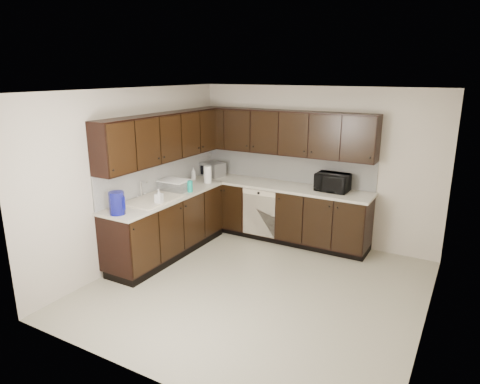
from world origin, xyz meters
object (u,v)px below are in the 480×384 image
Objects in this scene: sink at (153,204)px; toaster_oven at (213,169)px; storage_bin at (174,186)px; blue_pitcher at (117,203)px; microwave at (332,182)px.

sink reaches higher than toaster_oven.
sink reaches higher than storage_bin.
blue_pitcher reaches higher than storage_bin.
sink is 1.69m from toaster_oven.
blue_pitcher is at bearing -75.52° from toaster_oven.
storage_bin is 1.26m from blue_pitcher.
blue_pitcher is at bearing -87.41° from storage_bin.
sink is at bearing -75.06° from toaster_oven.
microwave is at bearing 14.41° from toaster_oven.
toaster_oven is 0.91× the size of storage_bin.
sink is at bearing -138.17° from microwave.
toaster_oven reaches higher than storage_bin.
microwave is (2.07, 1.75, 0.20)m from sink.
sink is 2.75× the size of blue_pitcher.
microwave reaches higher than toaster_oven.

